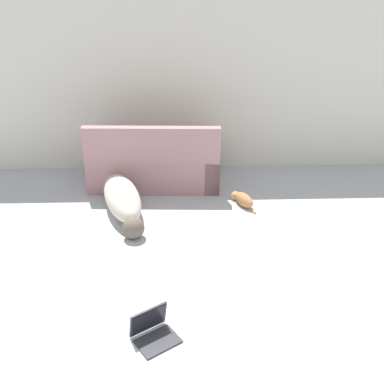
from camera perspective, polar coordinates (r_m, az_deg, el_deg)
wall_back at (r=6.42m, az=2.20°, el=14.98°), size 7.53×0.06×2.75m
couch at (r=6.03m, az=-4.95°, el=3.64°), size 1.82×0.95×0.93m
dog at (r=5.30m, az=-9.22°, el=-0.92°), size 0.74×1.70×0.39m
cat at (r=5.52m, az=6.78°, el=-0.97°), size 0.30×0.50×0.17m
laptop_open at (r=3.53m, az=-5.31°, el=-17.66°), size 0.43×0.41×0.25m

